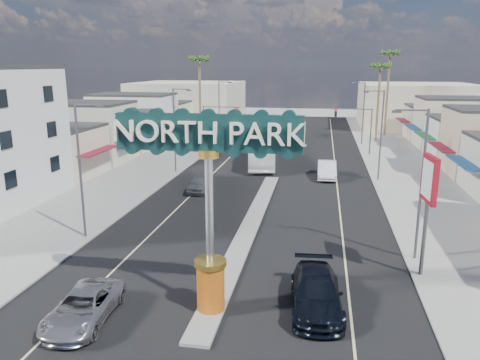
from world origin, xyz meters
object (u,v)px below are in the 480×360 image
at_px(palm_right_far, 390,58).
at_px(bank_pylon_sign, 429,186).
at_px(streetlight_l_mid, 176,126).
at_px(streetlight_r_near, 419,177).
at_px(streetlight_l_far, 220,108).
at_px(car_parked_right, 327,170).
at_px(palm_left_far, 199,64).
at_px(palm_right_mid, 380,70).
at_px(suv_left, 83,307).
at_px(city_bus, 261,151).
at_px(traffic_signal_right, 357,122).
at_px(streetlight_r_far, 362,110).
at_px(traffic_signal_left, 217,119).
at_px(streetlight_l_near, 82,164).
at_px(suv_right, 316,293).
at_px(streetlight_r_mid, 380,131).
at_px(car_parked_left, 199,184).
at_px(gateway_sign, 209,191).

height_order(palm_right_far, bank_pylon_sign, palm_right_far).
relative_size(palm_right_far, bank_pylon_sign, 2.12).
distance_m(streetlight_l_mid, streetlight_r_near, 28.90).
height_order(streetlight_l_far, car_parked_right, streetlight_l_far).
distance_m(palm_left_far, palm_right_mid, 26.70).
bearing_deg(suv_left, city_bus, 80.92).
bearing_deg(traffic_signal_right, streetlight_r_far, 81.14).
relative_size(traffic_signal_right, bank_pylon_sign, 0.90).
height_order(traffic_signal_left, streetlight_l_near, streetlight_l_near).
height_order(traffic_signal_right, streetlight_l_mid, streetlight_l_mid).
distance_m(palm_right_mid, suv_right, 54.38).
bearing_deg(city_bus, palm_right_far, 49.43).
height_order(streetlight_l_mid, streetlight_r_mid, same).
distance_m(palm_left_far, car_parked_left, 29.92).
height_order(streetlight_r_mid, suv_right, streetlight_r_mid).
relative_size(palm_left_far, palm_right_mid, 1.08).
bearing_deg(palm_right_mid, bank_pylon_sign, -92.97).
relative_size(palm_right_far, suv_left, 2.74).
distance_m(streetlight_l_near, car_parked_right, 26.19).
relative_size(streetlight_r_far, bank_pylon_sign, 1.35).
distance_m(streetlight_l_near, palm_left_far, 40.59).
distance_m(streetlight_l_near, streetlight_r_far, 46.90).
bearing_deg(streetlight_l_mid, streetlight_l_far, 90.00).
relative_size(streetlight_l_near, suv_right, 1.56).
bearing_deg(streetlight_r_far, suv_right, -96.50).
bearing_deg(bank_pylon_sign, car_parked_left, 132.47).
distance_m(streetlight_r_far, car_parked_right, 22.59).
distance_m(gateway_sign, palm_left_far, 50.06).
bearing_deg(suv_right, traffic_signal_left, 104.66).
height_order(streetlight_l_near, streetlight_l_mid, same).
distance_m(streetlight_l_mid, car_parked_left, 9.35).
distance_m(palm_right_far, suv_left, 66.18).
bearing_deg(traffic_signal_right, bank_pylon_sign, -87.93).
xyz_separation_m(streetlight_l_mid, palm_right_far, (25.43, 32.00, 7.32)).
bearing_deg(traffic_signal_left, palm_right_far, 36.67).
height_order(suv_right, bank_pylon_sign, bank_pylon_sign).
xyz_separation_m(suv_left, car_parked_right, (10.97, 30.21, 0.16)).
bearing_deg(palm_left_far, city_bus, -52.54).
bearing_deg(suv_right, streetlight_r_near, 46.67).
bearing_deg(city_bus, streetlight_r_mid, -32.16).
bearing_deg(traffic_signal_right, streetlight_l_far, 157.80).
distance_m(streetlight_r_far, car_parked_left, 33.70).
xyz_separation_m(suv_right, city_bus, (-6.87, 32.52, 0.83)).
relative_size(streetlight_l_far, streetlight_r_far, 1.00).
bearing_deg(streetlight_r_far, streetlight_l_near, -116.42).
bearing_deg(city_bus, streetlight_l_near, -115.94).
bearing_deg(suv_left, streetlight_r_far, 69.45).
bearing_deg(streetlight_r_near, traffic_signal_right, 92.10).
bearing_deg(car_parked_right, streetlight_r_near, -77.35).
height_order(streetlight_l_far, palm_right_mid, palm_right_mid).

